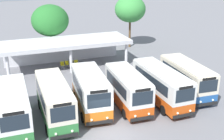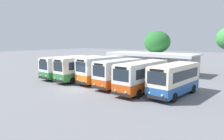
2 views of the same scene
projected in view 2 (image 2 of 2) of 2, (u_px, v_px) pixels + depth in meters
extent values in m
plane|color=slate|center=(76.00, 89.00, 23.74)|extent=(180.00, 180.00, 0.00)
cylinder|color=black|center=(57.00, 78.00, 28.49)|extent=(0.23, 0.90, 0.90)
cylinder|color=black|center=(48.00, 76.00, 29.92)|extent=(0.23, 0.90, 0.90)
cylinder|color=black|center=(82.00, 74.00, 31.95)|extent=(0.23, 0.90, 0.90)
cylinder|color=black|center=(72.00, 72.00, 33.37)|extent=(0.23, 0.90, 0.90)
cube|color=#337F3D|center=(65.00, 72.00, 30.88)|extent=(2.47, 7.33, 0.91)
cube|color=white|center=(65.00, 63.00, 30.69)|extent=(2.47, 7.33, 1.77)
cube|color=white|center=(65.00, 57.00, 30.55)|extent=(2.39, 7.11, 0.12)
cube|color=black|center=(43.00, 78.00, 28.11)|extent=(2.24, 0.13, 0.28)
cube|color=#1E2833|center=(43.00, 65.00, 27.90)|extent=(1.94, 0.08, 1.15)
cube|color=black|center=(43.00, 60.00, 27.80)|extent=(1.42, 0.07, 0.24)
cube|color=#1E2833|center=(71.00, 64.00, 30.02)|extent=(0.12, 5.84, 0.97)
cube|color=#1E2833|center=(61.00, 62.00, 31.49)|extent=(0.12, 5.84, 0.97)
sphere|color=#EAEACC|center=(46.00, 76.00, 27.67)|extent=(0.20, 0.20, 0.20)
sphere|color=#EAEACC|center=(41.00, 75.00, 28.48)|extent=(0.20, 0.20, 0.20)
cylinder|color=black|center=(73.00, 81.00, 26.47)|extent=(0.23, 0.90, 0.90)
cylinder|color=black|center=(62.00, 79.00, 27.78)|extent=(0.23, 0.90, 0.90)
cylinder|color=black|center=(98.00, 76.00, 30.00)|extent=(0.23, 0.90, 0.90)
cylinder|color=black|center=(88.00, 75.00, 31.31)|extent=(0.23, 0.90, 0.90)
cube|color=#337F3D|center=(81.00, 74.00, 28.83)|extent=(2.29, 7.50, 1.00)
cube|color=beige|center=(80.00, 64.00, 28.63)|extent=(2.29, 7.50, 1.80)
cube|color=beige|center=(80.00, 57.00, 28.50)|extent=(2.22, 7.27, 0.12)
cube|color=black|center=(58.00, 81.00, 26.00)|extent=(2.08, 0.13, 0.28)
cube|color=#1E2833|center=(58.00, 67.00, 25.78)|extent=(1.79, 0.07, 1.17)
cube|color=black|center=(58.00, 61.00, 25.68)|extent=(1.31, 0.07, 0.24)
cube|color=#1E2833|center=(86.00, 64.00, 28.02)|extent=(0.12, 5.97, 0.99)
cube|color=#1E2833|center=(76.00, 63.00, 29.38)|extent=(0.12, 5.97, 0.99)
sphere|color=#EAEACC|center=(61.00, 79.00, 25.59)|extent=(0.20, 0.20, 0.20)
sphere|color=#EAEACC|center=(55.00, 78.00, 26.35)|extent=(0.20, 0.20, 0.20)
cylinder|color=black|center=(95.00, 83.00, 25.07)|extent=(0.30, 0.92, 0.90)
cylinder|color=black|center=(84.00, 81.00, 26.59)|extent=(0.30, 0.92, 0.90)
cylinder|color=black|center=(118.00, 79.00, 28.06)|extent=(0.30, 0.92, 0.90)
cylinder|color=black|center=(107.00, 77.00, 29.58)|extent=(0.30, 0.92, 0.90)
cube|color=orange|center=(101.00, 76.00, 27.26)|extent=(2.92, 6.96, 1.06)
cube|color=white|center=(101.00, 65.00, 27.05)|extent=(2.92, 6.96, 1.86)
cube|color=white|center=(101.00, 57.00, 26.91)|extent=(2.84, 6.75, 0.12)
cube|color=black|center=(81.00, 83.00, 24.88)|extent=(2.20, 0.30, 0.28)
cube|color=#1E2833|center=(81.00, 67.00, 24.64)|extent=(1.89, 0.22, 1.21)
cube|color=black|center=(80.00, 61.00, 24.53)|extent=(1.39, 0.18, 0.24)
cube|color=#1E2833|center=(108.00, 65.00, 26.33)|extent=(0.54, 5.41, 1.02)
cube|color=#1E2833|center=(96.00, 64.00, 27.90)|extent=(0.54, 5.41, 1.02)
sphere|color=#EAEACC|center=(84.00, 81.00, 24.40)|extent=(0.20, 0.20, 0.20)
sphere|color=#EAEACC|center=(77.00, 80.00, 25.28)|extent=(0.20, 0.20, 0.20)
cylinder|color=black|center=(114.00, 88.00, 22.57)|extent=(0.26, 0.91, 0.90)
cylinder|color=black|center=(100.00, 85.00, 23.93)|extent=(0.26, 0.91, 0.90)
cylinder|color=black|center=(136.00, 82.00, 25.67)|extent=(0.26, 0.91, 0.90)
cylinder|color=black|center=(123.00, 80.00, 27.04)|extent=(0.26, 0.91, 0.90)
cube|color=#D14C14|center=(119.00, 80.00, 24.74)|extent=(2.51, 6.85, 0.99)
cube|color=silver|center=(119.00, 68.00, 24.54)|extent=(2.51, 6.85, 1.78)
cube|color=silver|center=(119.00, 60.00, 24.41)|extent=(2.43, 6.65, 0.12)
cube|color=black|center=(98.00, 88.00, 22.26)|extent=(2.07, 0.20, 0.28)
cube|color=#1E2833|center=(99.00, 71.00, 22.04)|extent=(1.79, 0.14, 1.16)
cube|color=black|center=(99.00, 64.00, 21.94)|extent=(1.31, 0.11, 0.24)
cube|color=#1E2833|center=(127.00, 69.00, 23.90)|extent=(0.30, 5.40, 0.98)
cube|color=#1E2833|center=(113.00, 67.00, 25.32)|extent=(0.30, 5.40, 0.98)
sphere|color=#EAEACC|center=(102.00, 86.00, 21.83)|extent=(0.20, 0.20, 0.20)
sphere|color=#EAEACC|center=(95.00, 84.00, 22.62)|extent=(0.20, 0.20, 0.20)
cylinder|color=black|center=(139.00, 94.00, 20.06)|extent=(0.22, 0.90, 0.90)
cylinder|color=black|center=(121.00, 90.00, 21.36)|extent=(0.22, 0.90, 0.90)
cylinder|color=black|center=(161.00, 85.00, 23.83)|extent=(0.22, 0.90, 0.90)
cylinder|color=black|center=(145.00, 83.00, 25.13)|extent=(0.22, 0.90, 0.90)
cube|color=#D14C14|center=(142.00, 84.00, 22.53)|extent=(2.22, 7.86, 1.03)
cube|color=silver|center=(142.00, 71.00, 22.34)|extent=(2.22, 7.86, 1.73)
cube|color=silver|center=(142.00, 62.00, 22.21)|extent=(2.15, 7.63, 0.12)
cube|color=black|center=(120.00, 94.00, 19.52)|extent=(2.10, 0.10, 0.28)
cube|color=#1E2833|center=(121.00, 75.00, 19.30)|extent=(1.81, 0.05, 1.12)
cube|color=black|center=(121.00, 68.00, 19.20)|extent=(1.33, 0.05, 0.24)
cube|color=#1E2833|center=(152.00, 71.00, 21.73)|extent=(0.05, 6.29, 0.95)
cube|color=#1E2833|center=(134.00, 70.00, 23.08)|extent=(0.05, 6.29, 0.95)
sphere|color=#EAEACC|center=(126.00, 92.00, 19.11)|extent=(0.20, 0.20, 0.20)
sphere|color=#EAEACC|center=(115.00, 90.00, 19.86)|extent=(0.20, 0.20, 0.20)
cylinder|color=black|center=(174.00, 98.00, 18.74)|extent=(0.27, 0.91, 0.90)
cylinder|color=black|center=(153.00, 93.00, 20.19)|extent=(0.27, 0.91, 0.90)
cylinder|color=black|center=(193.00, 89.00, 22.03)|extent=(0.27, 0.91, 0.90)
cylinder|color=black|center=(174.00, 86.00, 23.49)|extent=(0.27, 0.91, 0.90)
cube|color=#23569E|center=(174.00, 87.00, 21.06)|extent=(2.70, 7.33, 0.95)
cube|color=beige|center=(175.00, 74.00, 20.87)|extent=(2.70, 7.33, 1.75)
cube|color=beige|center=(175.00, 65.00, 20.73)|extent=(2.62, 7.11, 0.12)
cube|color=black|center=(156.00, 98.00, 18.42)|extent=(2.19, 0.22, 0.28)
cube|color=#1E2833|center=(156.00, 78.00, 18.21)|extent=(1.88, 0.16, 1.14)
cube|color=black|center=(157.00, 70.00, 18.11)|extent=(1.38, 0.13, 0.24)
cube|color=#1E2833|center=(186.00, 75.00, 20.18)|extent=(0.36, 5.76, 0.96)
cube|color=#1E2833|center=(165.00, 72.00, 21.69)|extent=(0.36, 5.76, 0.96)
sphere|color=#EAEACC|center=(162.00, 95.00, 17.97)|extent=(0.20, 0.20, 0.20)
sphere|color=#EAEACC|center=(150.00, 93.00, 18.80)|extent=(0.20, 0.20, 0.20)
cylinder|color=silver|center=(111.00, 62.00, 38.95)|extent=(0.36, 0.36, 3.20)
cylinder|color=silver|center=(144.00, 64.00, 34.52)|extent=(0.36, 0.36, 3.20)
cylinder|color=silver|center=(188.00, 68.00, 30.09)|extent=(0.36, 0.36, 3.20)
cube|color=silver|center=(157.00, 62.00, 38.06)|extent=(15.11, 0.20, 3.20)
cube|color=silver|center=(151.00, 53.00, 35.97)|extent=(15.61, 5.48, 0.20)
cube|color=silver|center=(143.00, 56.00, 33.92)|extent=(15.61, 0.10, 0.28)
cylinder|color=slate|center=(146.00, 71.00, 36.24)|extent=(0.03, 0.03, 0.44)
cylinder|color=slate|center=(144.00, 71.00, 36.46)|extent=(0.03, 0.03, 0.44)
cylinder|color=slate|center=(147.00, 71.00, 36.52)|extent=(0.03, 0.03, 0.44)
cylinder|color=slate|center=(145.00, 71.00, 36.73)|extent=(0.03, 0.03, 0.44)
cube|color=yellow|center=(145.00, 70.00, 36.45)|extent=(0.45, 0.45, 0.04)
cube|color=yellow|center=(146.00, 68.00, 36.58)|extent=(0.44, 0.05, 0.40)
cylinder|color=slate|center=(149.00, 71.00, 35.94)|extent=(0.03, 0.03, 0.44)
cylinder|color=slate|center=(147.00, 71.00, 36.15)|extent=(0.03, 0.03, 0.44)
cylinder|color=slate|center=(150.00, 71.00, 36.21)|extent=(0.03, 0.03, 0.44)
cylinder|color=slate|center=(148.00, 71.00, 36.42)|extent=(0.03, 0.03, 0.44)
cube|color=yellow|center=(149.00, 70.00, 36.15)|extent=(0.45, 0.45, 0.04)
cube|color=yellow|center=(149.00, 69.00, 36.27)|extent=(0.44, 0.05, 0.40)
cylinder|color=slate|center=(152.00, 72.00, 35.57)|extent=(0.03, 0.03, 0.44)
cylinder|color=slate|center=(150.00, 72.00, 35.79)|extent=(0.03, 0.03, 0.44)
cylinder|color=slate|center=(153.00, 72.00, 35.85)|extent=(0.03, 0.03, 0.44)
cylinder|color=slate|center=(151.00, 71.00, 36.06)|extent=(0.03, 0.03, 0.44)
cube|color=yellow|center=(152.00, 70.00, 35.78)|extent=(0.45, 0.45, 0.04)
cube|color=yellow|center=(152.00, 69.00, 35.91)|extent=(0.44, 0.05, 0.40)
cylinder|color=slate|center=(155.00, 72.00, 35.14)|extent=(0.03, 0.03, 0.44)
cylinder|color=slate|center=(153.00, 72.00, 35.35)|extent=(0.03, 0.03, 0.44)
cylinder|color=slate|center=(156.00, 72.00, 35.41)|extent=(0.03, 0.03, 0.44)
cylinder|color=slate|center=(154.00, 72.00, 35.63)|extent=(0.03, 0.03, 0.44)
cube|color=yellow|center=(155.00, 71.00, 35.35)|extent=(0.45, 0.45, 0.04)
cube|color=yellow|center=(155.00, 69.00, 35.47)|extent=(0.44, 0.05, 0.40)
cylinder|color=brown|center=(157.00, 61.00, 40.30)|extent=(0.32, 0.32, 3.36)
ellipsoid|color=#28722D|center=(157.00, 42.00, 39.80)|extent=(4.96, 4.96, 4.22)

